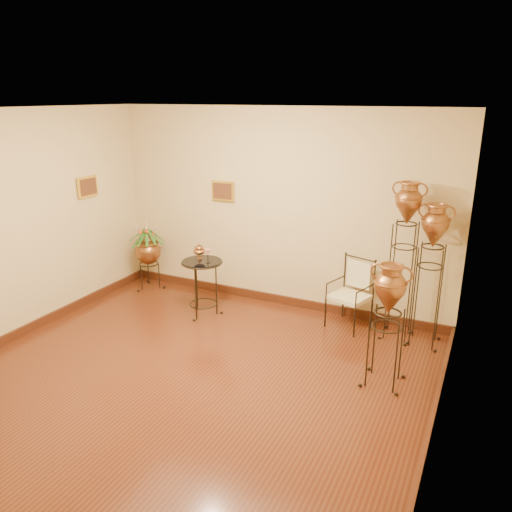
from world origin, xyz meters
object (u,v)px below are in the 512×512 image
at_px(planter_urn, 148,249).
at_px(amphora_mid, 429,275).
at_px(side_table, 203,287).
at_px(amphora_tall, 403,260).
at_px(armchair, 350,294).

bearing_deg(planter_urn, amphora_mid, -0.63).
xyz_separation_m(amphora_mid, side_table, (-2.88, -0.46, -0.48)).
bearing_deg(planter_urn, side_table, -21.11).
relative_size(amphora_tall, armchair, 2.17).
bearing_deg(amphora_mid, side_table, -170.99).
height_order(amphora_tall, side_table, amphora_tall).
distance_m(amphora_tall, side_table, 2.68).
bearing_deg(amphora_mid, amphora_tall, 171.95).
distance_m(planter_urn, armchair, 3.24).
relative_size(planter_urn, side_table, 1.17).
bearing_deg(side_table, planter_urn, 158.89).
xyz_separation_m(amphora_tall, planter_urn, (-3.86, 0.00, -0.37)).
relative_size(amphora_tall, side_table, 2.00).
distance_m(amphora_tall, amphora_mid, 0.35).
relative_size(amphora_tall, planter_urn, 1.72).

